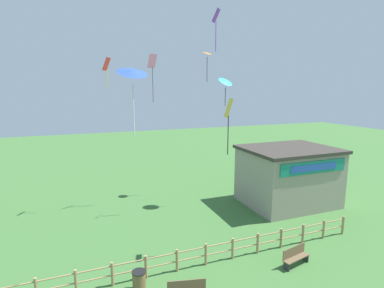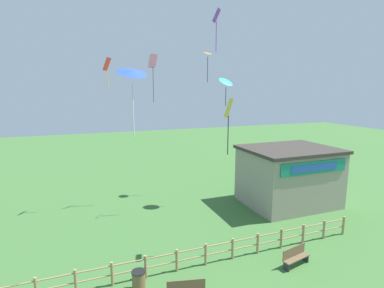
# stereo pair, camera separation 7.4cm
# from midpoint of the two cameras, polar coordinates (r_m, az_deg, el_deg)

# --- Properties ---
(wooden_fence) EXTENTS (19.10, 0.14, 1.17)m
(wooden_fence) POSITION_cam_midpoint_polar(r_m,az_deg,el_deg) (16.56, 2.76, -20.04)
(wooden_fence) COLOR #9E7F56
(wooden_fence) RESTS_ON ground_plane
(seaside_building) EXTENTS (7.03, 5.55, 4.56)m
(seaside_building) POSITION_cam_midpoint_polar(r_m,az_deg,el_deg) (25.13, 17.99, -5.77)
(seaside_building) COLOR gray
(seaside_building) RESTS_ON ground_plane
(park_bench_by_building) EXTENTS (1.72, 0.74, 0.98)m
(park_bench_by_building) POSITION_cam_midpoint_polar(r_m,az_deg,el_deg) (17.45, 19.20, -19.49)
(park_bench_by_building) COLOR brown
(park_bench_by_building) RESTS_ON ground_plane
(trash_bin) EXTENTS (0.65, 0.65, 0.94)m
(trash_bin) POSITION_cam_midpoint_polar(r_m,az_deg,el_deg) (15.12, -9.96, -24.26)
(trash_bin) COLOR brown
(trash_bin) RESTS_ON ground_plane
(kite_yellow_diamond) EXTENTS (0.48, 0.80, 3.02)m
(kite_yellow_diamond) POSITION_cam_midpoint_polar(r_m,az_deg,el_deg) (16.06, 7.09, 5.50)
(kite_yellow_diamond) COLOR yellow
(kite_pink_diamond) EXTENTS (0.83, 0.68, 3.62)m
(kite_pink_diamond) POSITION_cam_midpoint_polar(r_m,az_deg,el_deg) (23.70, -7.36, 14.18)
(kite_pink_diamond) COLOR pink
(kite_blue_delta) EXTENTS (1.46, 1.41, 3.01)m
(kite_blue_delta) POSITION_cam_midpoint_polar(r_m,az_deg,el_deg) (13.01, -11.21, 13.07)
(kite_blue_delta) COLOR blue
(kite_red_diamond) EXTENTS (0.70, 0.81, 2.15)m
(kite_red_diamond) POSITION_cam_midpoint_polar(r_m,az_deg,el_deg) (23.12, -15.78, 13.96)
(kite_red_diamond) COLOR red
(kite_orange_delta) EXTENTS (0.99, 0.98, 2.55)m
(kite_orange_delta) POSITION_cam_midpoint_polar(r_m,az_deg,el_deg) (26.17, 3.09, 16.54)
(kite_orange_delta) COLOR orange
(kite_purple_streamer) EXTENTS (0.78, 0.81, 2.86)m
(kite_purple_streamer) POSITION_cam_midpoint_polar(r_m,az_deg,el_deg) (22.63, 4.77, 22.25)
(kite_purple_streamer) COLOR purple
(kite_cyan_delta) EXTENTS (1.40, 1.32, 2.20)m
(kite_cyan_delta) POSITION_cam_midpoint_polar(r_m,az_deg,el_deg) (23.40, 6.58, 11.69)
(kite_cyan_delta) COLOR #2DB2C6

